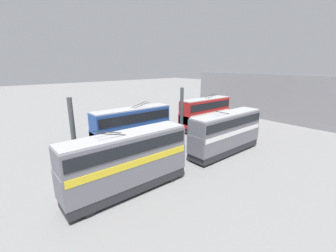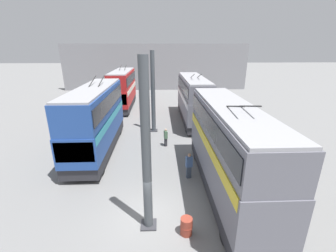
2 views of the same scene
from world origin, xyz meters
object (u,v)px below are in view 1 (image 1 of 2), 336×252
Objects in this scene: bus_right_mid at (132,126)px; bus_left_far at (226,131)px; person_aisle_midway at (163,153)px; bus_left_near at (127,159)px; person_by_left_row at (131,169)px; bus_right_far at (205,112)px; oil_drum at (79,187)px.

bus_left_far is at bearing -49.20° from bus_right_mid.
bus_right_mid is 5.93m from person_aisle_midway.
person_by_left_row is at bearing 54.91° from bus_left_near.
bus_right_mid is 1.05× the size of bus_right_far.
bus_left_far is at bearing -125.81° from bus_right_far.
bus_right_mid reaches higher than person_by_left_row.
bus_left_far is (13.41, 0.00, -0.12)m from bus_left_near.
person_aisle_midway is (-13.31, -5.50, -2.07)m from bus_right_far.
person_aisle_midway reaches higher than oil_drum.
oil_drum is (-3.28, 2.67, -2.53)m from bus_left_near.
oil_drum is at bearing -165.11° from bus_right_far.
bus_left_far is 1.03× the size of bus_right_mid.
bus_left_far is 12.61× the size of oil_drum.
bus_left_far is at bearing -9.10° from oil_drum.
bus_right_far is (13.95, 0.00, -0.06)m from bus_right_mid.
bus_right_mid is 11.26m from oil_drum.
person_by_left_row is at bearing 170.73° from bus_left_far.
person_aisle_midway is at bearing -157.56° from bus_right_far.
bus_left_far is 6.77× the size of person_aisle_midway.
bus_left_near is at bearing -155.99° from bus_right_far.
person_by_left_row is at bearing -159.60° from bus_right_far.
bus_right_mid reaches higher than person_aisle_midway.
bus_left_near reaches higher than person_aisle_midway.
bus_right_far is 6.23× the size of person_aisle_midway.
person_aisle_midway is 1.86× the size of oil_drum.
bus_left_near is 10.55m from bus_right_mid.
bus_left_near is 12.75× the size of oil_drum.
bus_right_far is at bearing 14.89° from oil_drum.
person_by_left_row is 4.74m from oil_drum.
bus_right_mid is 6.56× the size of person_aisle_midway.
person_aisle_midway is 5.25m from person_by_left_row.
bus_left_far reaches higher than oil_drum.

